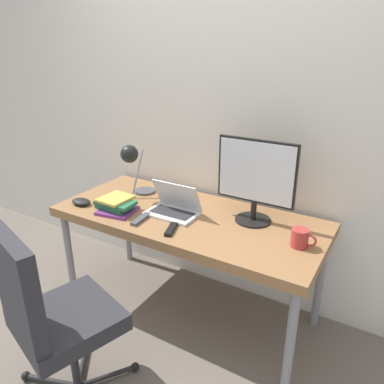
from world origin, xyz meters
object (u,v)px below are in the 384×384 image
(office_chair, at_px, (49,312))
(game_controller, at_px, (81,202))
(desk_lamp, at_px, (132,161))
(mug, at_px, (300,238))
(laptop, at_px, (174,208))
(book_stack, at_px, (116,205))
(monitor, at_px, (256,178))

(office_chair, bearing_deg, game_controller, 125.31)
(desk_lamp, xyz_separation_m, office_chair, (0.28, -1.00, -0.44))
(office_chair, xyz_separation_m, mug, (0.92, 0.92, 0.23))
(game_controller, bearing_deg, office_chair, -54.69)
(laptop, bearing_deg, game_controller, -162.48)
(book_stack, bearing_deg, game_controller, -172.95)
(laptop, distance_m, mug, 0.80)
(monitor, bearing_deg, mug, -26.48)
(monitor, distance_m, mug, 0.44)
(desk_lamp, distance_m, book_stack, 0.34)
(monitor, xyz_separation_m, office_chair, (-0.58, -1.08, -0.45))
(laptop, bearing_deg, monitor, 19.98)
(book_stack, distance_m, game_controller, 0.28)
(book_stack, bearing_deg, mug, 8.23)
(laptop, relative_size, office_chair, 0.32)
(desk_lamp, relative_size, book_stack, 1.48)
(laptop, height_order, book_stack, laptop)
(mug, bearing_deg, game_controller, -172.00)
(monitor, relative_size, game_controller, 3.51)
(monitor, height_order, desk_lamp, monitor)
(book_stack, distance_m, mug, 1.16)
(book_stack, relative_size, mug, 1.90)
(desk_lamp, relative_size, game_controller, 2.66)
(desk_lamp, height_order, office_chair, desk_lamp)
(mug, distance_m, game_controller, 1.44)
(laptop, distance_m, book_stack, 0.38)
(monitor, distance_m, office_chair, 1.31)
(office_chair, xyz_separation_m, book_stack, (-0.23, 0.75, 0.22))
(laptop, relative_size, desk_lamp, 0.84)
(laptop, xyz_separation_m, desk_lamp, (-0.39, 0.09, 0.22))
(office_chair, distance_m, mug, 1.31)
(office_chair, relative_size, game_controller, 7.02)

